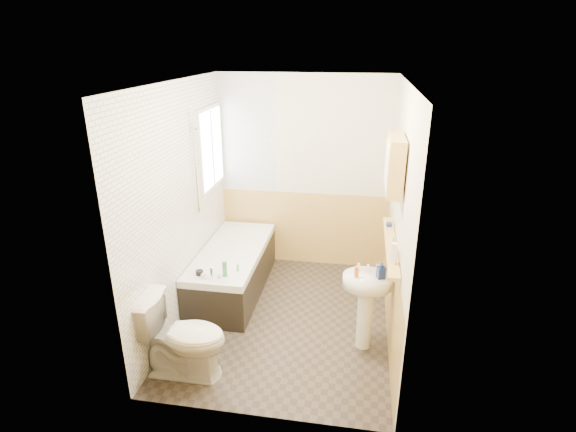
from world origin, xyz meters
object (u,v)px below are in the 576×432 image
(toilet, at_px, (183,337))
(medicine_cabinet, at_px, (395,164))
(bathtub, at_px, (233,269))
(sink, at_px, (366,296))
(pine_shelf, at_px, (391,245))

(toilet, height_order, medicine_cabinet, medicine_cabinet)
(bathtub, xyz_separation_m, sink, (1.57, -0.83, 0.28))
(bathtub, distance_m, sink, 1.80)
(bathtub, xyz_separation_m, pine_shelf, (1.77, -0.66, 0.76))
(bathtub, height_order, toilet, toilet)
(sink, bearing_deg, pine_shelf, 35.62)
(toilet, relative_size, medicine_cabinet, 1.41)
(bathtub, relative_size, sink, 1.87)
(bathtub, bearing_deg, toilet, -91.15)
(bathtub, height_order, pine_shelf, pine_shelf)
(pine_shelf, relative_size, medicine_cabinet, 2.42)
(sink, xyz_separation_m, pine_shelf, (0.20, 0.17, 0.48))
(sink, relative_size, pine_shelf, 0.66)
(toilet, bearing_deg, sink, -67.43)
(sink, bearing_deg, medicine_cabinet, 44.54)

